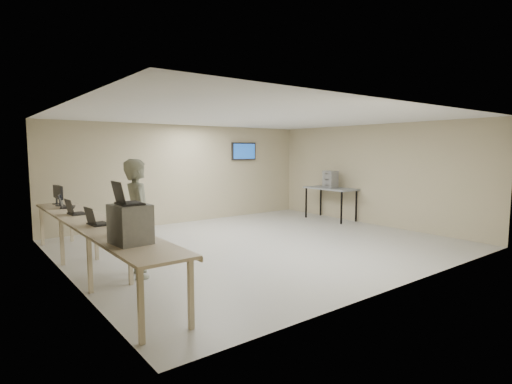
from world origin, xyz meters
TOP-DOWN VIEW (x-y plane):
  - room at (0.03, 0.06)m, footprint 8.01×7.01m
  - workbench at (-3.59, 0.00)m, footprint 0.76×6.00m
  - equipment_box at (-3.65, -1.92)m, footprint 0.46×0.52m
  - laptop_on_box at (-3.71, -1.92)m, footprint 0.32×0.39m
  - laptop_0 at (-3.59, -1.33)m, footprint 0.33×0.37m
  - laptop_1 at (-3.65, -0.35)m, footprint 0.34×0.40m
  - laptop_2 at (-3.66, 0.98)m, footprint 0.33×0.39m
  - laptop_3 at (-3.60, 2.00)m, footprint 0.40×0.43m
  - monitor_near at (-3.60, 2.41)m, footprint 0.19×0.44m
  - monitor_far at (-3.60, 2.75)m, footprint 0.19×0.42m
  - soldier at (-3.02, -0.55)m, footprint 0.60×0.79m
  - side_table at (3.60, 1.20)m, footprint 0.75×1.61m
  - storage_bins at (3.58, 1.20)m, footprint 0.32×0.36m

SIDE VIEW (x-z plane):
  - workbench at x=-3.59m, z-range 0.38..1.28m
  - side_table at x=3.60m, z-range 0.41..1.38m
  - laptop_0 at x=-3.59m, z-range 0.84..1.09m
  - soldier at x=-3.02m, z-range 0.00..1.95m
  - laptop_3 at x=-3.60m, z-range 0.83..1.12m
  - laptop_1 at x=-3.65m, z-range 0.83..1.12m
  - laptop_2 at x=-3.66m, z-range 0.83..1.12m
  - monitor_far at x=-3.60m, z-range 0.94..1.36m
  - equipment_box at x=-3.65m, z-range 0.90..1.40m
  - monitor_near at x=-3.60m, z-range 0.94..1.38m
  - storage_bins at x=3.58m, z-range 0.96..1.47m
  - room at x=0.03m, z-range 0.01..2.82m
  - laptop_on_box at x=-3.71m, z-range 1.33..1.63m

